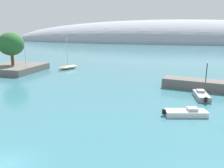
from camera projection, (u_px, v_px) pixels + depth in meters
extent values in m
plane|color=#38727F|center=(2.00, 167.00, 18.81)|extent=(600.00, 600.00, 0.00)
cube|color=#66605B|center=(15.00, 68.00, 61.39)|extent=(12.94, 13.82, 1.69)
cylinder|color=brown|center=(13.00, 60.00, 61.34)|extent=(0.81, 0.81, 2.76)
ellipsoid|color=#28602D|center=(11.00, 44.00, 60.34)|extent=(6.76, 6.76, 6.08)
ellipsoid|color=#999EA8|center=(168.00, 42.00, 205.18)|extent=(312.94, 81.41, 39.31)
ellipsoid|color=red|center=(27.00, 72.00, 58.17)|extent=(3.68, 8.35, 0.93)
cylinder|color=silver|center=(25.00, 57.00, 57.26)|extent=(0.18, 0.18, 6.84)
cube|color=silver|center=(28.00, 69.00, 58.30)|extent=(0.76, 3.59, 0.10)
ellipsoid|color=#C6B284|center=(68.00, 67.00, 65.39)|extent=(4.73, 7.02, 1.05)
cylinder|color=silver|center=(67.00, 51.00, 64.34)|extent=(0.18, 0.18, 7.92)
cube|color=silver|center=(67.00, 64.00, 64.96)|extent=(1.27, 2.79, 0.10)
cube|color=white|center=(186.00, 113.00, 29.91)|extent=(5.65, 3.24, 0.70)
cube|color=black|center=(164.00, 112.00, 29.89)|extent=(0.52, 0.46, 0.63)
cube|color=#B2B7C1|center=(192.00, 109.00, 29.77)|extent=(1.54, 1.44, 0.40)
cube|color=gray|center=(201.00, 96.00, 37.46)|extent=(2.55, 5.45, 0.84)
cube|color=black|center=(206.00, 100.00, 34.64)|extent=(0.41, 0.48, 0.76)
cube|color=#B2B7C1|center=(201.00, 91.00, 38.07)|extent=(1.29, 1.39, 0.40)
cylinder|color=black|center=(206.00, 73.00, 41.35)|extent=(0.16, 0.16, 3.29)
sphere|color=#EAEACC|center=(207.00, 63.00, 40.93)|extent=(0.36, 0.36, 0.36)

